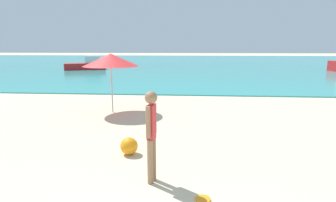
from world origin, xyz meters
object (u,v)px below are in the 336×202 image
at_px(person_standing, 151,132).
at_px(boat_far, 87,65).
at_px(frisbee, 203,199).
at_px(beach_umbrella, 111,60).
at_px(beach_ball, 129,146).

xyz_separation_m(person_standing, boat_far, (-10.26, 23.91, -0.43)).
bearing_deg(frisbee, boat_far, 114.57).
bearing_deg(frisbee, beach_umbrella, 118.19).
distance_m(boat_far, beach_umbrella, 20.23).
bearing_deg(person_standing, frisbee, -108.69).
xyz_separation_m(person_standing, beach_ball, (-0.72, 1.28, -0.78)).
distance_m(person_standing, frisbee, 1.46).
bearing_deg(beach_ball, boat_far, 112.86).
bearing_deg(beach_ball, person_standing, -60.74).
xyz_separation_m(frisbee, beach_umbrella, (-3.19, 5.95, 1.99)).
bearing_deg(person_standing, boat_far, 35.84).
relative_size(person_standing, beach_umbrella, 0.77).
xyz_separation_m(frisbee, boat_far, (-11.19, 24.47, 0.54)).
xyz_separation_m(boat_far, beach_umbrella, (8.00, -18.52, 1.45)).
height_order(person_standing, beach_umbrella, beach_umbrella).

